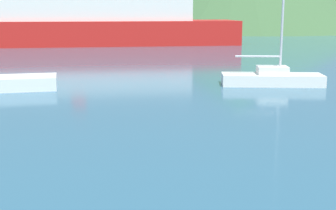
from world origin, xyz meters
The scene contains 2 objects.
sailboat_outer centered at (5.71, 25.00, 0.45)m, with size 5.10×1.68×8.98m.
ferry_distant centered at (-10.41, 50.99, 2.26)m, with size 35.12×12.66×6.74m.
Camera 1 is at (1.31, 1.16, 3.87)m, focal length 50.00 mm.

